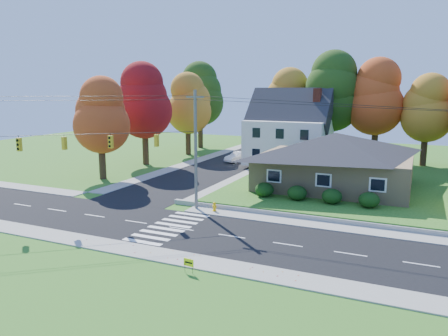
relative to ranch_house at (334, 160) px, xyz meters
The scene contains 21 objects.
ground 18.18m from the ranch_house, 116.57° to the right, with size 120.00×120.00×0.00m, color #3D7923.
road_main 18.18m from the ranch_house, 116.57° to the right, with size 90.00×8.00×0.02m, color black.
road_cross 19.15m from the ranch_house, 147.99° to the left, with size 8.00×44.00×0.02m, color black.
sidewalk_north 13.98m from the ranch_house, 126.03° to the right, with size 90.00×2.00×0.08m, color #9C9A90.
sidewalk_south 22.70m from the ranch_house, 110.85° to the right, with size 90.00×2.00×0.08m, color #9C9A90.
lawn 7.69m from the ranch_house, 45.00° to the left, with size 30.00×30.00×0.50m, color #3D7923.
ranch_house is the anchor object (origin of this frame).
colonial_house 14.46m from the ranch_house, 123.55° to the left, with size 10.40×8.40×9.60m.
hedge_row 6.57m from the ranch_house, 94.61° to the right, with size 10.70×1.70×1.27m.
traffic_infrastructure 16.87m from the ranch_house, 119.09° to the right, with size 38.10×10.66×10.00m.
tree_lot_0 21.20m from the ranch_house, 119.05° to the left, with size 6.72×6.72×12.51m.
tree_lot_1 18.58m from the ranch_house, 103.24° to the left, with size 7.84×7.84×14.60m.
tree_lot_2 18.99m from the ranch_house, 83.66° to the left, with size 7.28×7.28×13.56m.
tree_lot_3 19.29m from the ranch_house, 64.80° to the left, with size 6.16×6.16×11.47m.
tree_west_0 25.61m from the ranch_house, behind, with size 6.16×6.16×11.47m.
tree_west_1 27.18m from the ranch_house, 167.01° to the left, with size 7.28×7.28×13.56m.
tree_west_2 30.03m from the ranch_house, 147.38° to the left, with size 6.72×6.72×12.51m.
tree_west_3 36.60m from the ranch_house, 138.37° to the left, with size 7.84×7.84×14.60m.
white_car 20.26m from the ranch_house, 140.24° to the left, with size 1.46×4.18×1.38m, color white.
fire_hydrant 13.73m from the ranch_house, 125.04° to the right, with size 0.48×0.38×0.85m.
yard_sign 22.99m from the ranch_house, 99.60° to the right, with size 0.66×0.12×0.82m.
Camera 1 is at (15.33, -26.52, 10.13)m, focal length 35.00 mm.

